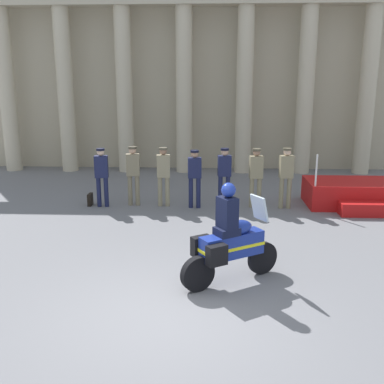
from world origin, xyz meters
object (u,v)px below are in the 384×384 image
officer_in_row_5 (256,173)px  officer_in_row_0 (102,173)px  officer_in_row_4 (224,172)px  reviewing_stand (361,194)px  officer_in_row_2 (163,172)px  briefcase_on_ground (90,199)px  officer_in_row_1 (133,171)px  officer_in_row_6 (286,173)px  officer_in_row_3 (195,174)px  motorcycle_with_rider (229,242)px

officer_in_row_5 → officer_in_row_0: bearing=-4.2°
officer_in_row_4 → officer_in_row_0: bearing=-3.5°
reviewing_stand → officer_in_row_0: bearing=-176.9°
officer_in_row_2 → briefcase_on_ground: 2.36m
officer_in_row_4 → officer_in_row_1: bearing=-6.5°
officer_in_row_1 → officer_in_row_4: bearing=173.5°
reviewing_stand → officer_in_row_5: (-3.13, -0.26, 0.67)m
reviewing_stand → officer_in_row_6: 2.41m
officer_in_row_2 → officer_in_row_0: bearing=-1.7°
reviewing_stand → briefcase_on_ground: 8.02m
officer_in_row_1 → officer_in_row_2: (0.90, -0.04, -0.01)m
officer_in_row_3 → officer_in_row_6: officer_in_row_6 is taller
officer_in_row_2 → officer_in_row_5: bearing=174.0°
officer_in_row_5 → officer_in_row_3: bearing=-1.3°
officer_in_row_4 → motorcycle_with_rider: (-0.04, -5.12, -0.23)m
officer_in_row_0 → officer_in_row_1: officer_in_row_1 is taller
officer_in_row_6 → reviewing_stand: bearing=-177.3°
reviewing_stand → officer_in_row_6: officer_in_row_6 is taller
reviewing_stand → officer_in_row_2: bearing=-177.4°
officer_in_row_0 → officer_in_row_6: size_ratio=0.98×
reviewing_stand → motorcycle_with_rider: size_ratio=1.66×
officer_in_row_1 → officer_in_row_5: size_ratio=1.02×
officer_in_row_1 → officer_in_row_6: (4.44, -0.13, 0.00)m
officer_in_row_2 → officer_in_row_4: 1.78m
reviewing_stand → officer_in_row_1: 6.76m
officer_in_row_0 → officer_in_row_6: (5.33, 0.06, 0.02)m
officer_in_row_2 → briefcase_on_ground: size_ratio=4.85×
reviewing_stand → officer_in_row_5: size_ratio=1.82×
officer_in_row_5 → briefcase_on_ground: officer_in_row_5 is taller
officer_in_row_0 → officer_in_row_3: officer_in_row_0 is taller
officer_in_row_6 → motorcycle_with_rider: size_ratio=0.93×
briefcase_on_ground → reviewing_stand: bearing=2.2°
officer_in_row_4 → officer_in_row_6: (1.76, -0.10, 0.02)m
officer_in_row_1 → officer_in_row_6: 4.44m
officer_in_row_1 → officer_in_row_4: (2.67, -0.02, -0.01)m
officer_in_row_2 → officer_in_row_3: bearing=165.0°
officer_in_row_0 → officer_in_row_3: 2.71m
briefcase_on_ground → officer_in_row_2: bearing=1.1°
officer_in_row_3 → officer_in_row_1: bearing=-12.0°
officer_in_row_3 → officer_in_row_4: size_ratio=0.98×
reviewing_stand → briefcase_on_ground: bearing=-177.8°
officer_in_row_0 → officer_in_row_4: size_ratio=1.00×
officer_in_row_1 → briefcase_on_ground: (-1.30, -0.09, -0.86)m
officer_in_row_3 → motorcycle_with_rider: bearing=93.3°
reviewing_stand → motorcycle_with_rider: (-4.08, -5.36, 0.44)m
reviewing_stand → officer_in_row_4: bearing=-176.5°
briefcase_on_ground → officer_in_row_4: bearing=0.9°
officer_in_row_6 → officer_in_row_2: bearing=-7.4°
motorcycle_with_rider → briefcase_on_ground: bearing=95.3°
reviewing_stand → briefcase_on_ground: (-8.02, -0.31, -0.17)m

